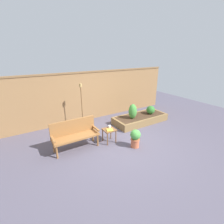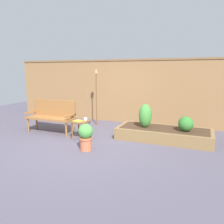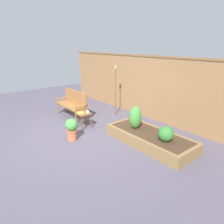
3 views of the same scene
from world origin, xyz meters
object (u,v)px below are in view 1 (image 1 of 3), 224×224
shrub_near_bench (133,111)px  tiki_torch (81,98)px  side_table (109,131)px  cup_on_table (110,126)px  potted_boxwood (135,138)px  shrub_far_corner (151,110)px  garden_bench (75,132)px  book_on_table (110,130)px

shrub_near_bench → tiki_torch: bearing=155.0°
side_table → shrub_near_bench: 1.71m
tiki_torch → side_table: bearing=-78.7°
cup_on_table → potted_boxwood: (0.47, -0.82, -0.18)m
shrub_far_corner → garden_bench: bearing=-173.3°
tiki_torch → cup_on_table: bearing=-74.9°
garden_bench → potted_boxwood: size_ratio=2.37×
garden_bench → tiki_torch: tiki_torch is taller
side_table → garden_bench: bearing=166.8°
potted_boxwood → side_table: bearing=127.4°
side_table → book_on_table: bearing=-109.8°
cup_on_table → shrub_far_corner: bearing=13.2°
book_on_table → shrub_near_bench: (1.58, 0.78, 0.12)m
potted_boxwood → shrub_near_bench: bearing=54.6°
shrub_near_bench → cup_on_table: bearing=-158.3°
side_table → tiki_torch: bearing=101.3°
potted_boxwood → tiki_torch: tiki_torch is taller
book_on_table → tiki_torch: size_ratio=0.11×
shrub_near_bench → shrub_far_corner: bearing=0.0°
shrub_near_bench → shrub_far_corner: shrub_near_bench is taller
cup_on_table → book_on_table: (-0.11, -0.19, -0.02)m
garden_bench → shrub_far_corner: (3.69, 0.43, -0.06)m
cup_on_table → shrub_near_bench: bearing=21.7°
side_table → tiki_torch: tiki_torch is taller
garden_bench → shrub_near_bench: garden_bench is taller
book_on_table → tiki_torch: bearing=117.8°
book_on_table → shrub_near_bench: size_ratio=0.33×
garden_bench → shrub_near_bench: (2.66, 0.43, 0.07)m
shrub_far_corner → tiki_torch: tiki_torch is taller
shrub_far_corner → shrub_near_bench: bearing=180.0°
book_on_table → potted_boxwood: (0.58, -0.63, -0.16)m
book_on_table → shrub_far_corner: shrub_far_corner is taller
garden_bench → side_table: bearing=-13.2°
book_on_table → tiki_torch: (-0.28, 1.65, 0.74)m
tiki_torch → shrub_near_bench: bearing=-25.0°
garden_bench → shrub_far_corner: size_ratio=3.88×
garden_bench → tiki_torch: bearing=58.4°
cup_on_table → tiki_torch: (-0.39, 1.46, 0.71)m
book_on_table → cup_on_table: bearing=78.6°
garden_bench → shrub_far_corner: 3.71m
shrub_near_bench → book_on_table: bearing=-153.7°
side_table → shrub_near_bench: bearing=24.1°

